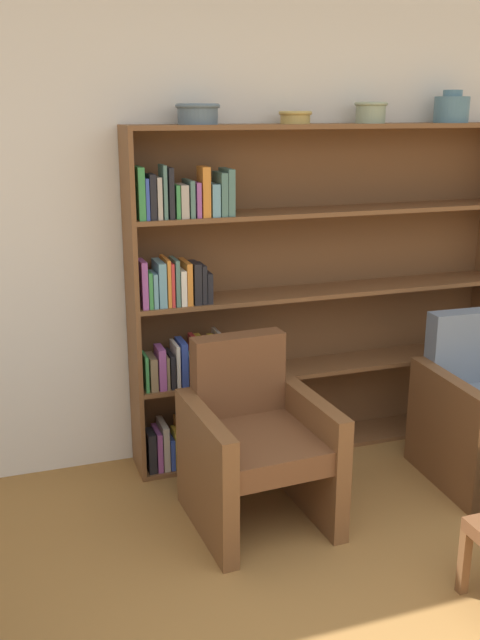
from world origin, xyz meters
TOP-DOWN VIEW (x-y plane):
  - wall_back at (0.00, 2.80)m, footprint 12.00×0.06m
  - bookshelf at (0.21, 2.63)m, footprint 2.31×0.30m
  - bowl_sage at (-0.35, 2.61)m, footprint 0.23×0.23m
  - bowl_brass at (0.20, 2.61)m, footprint 0.18×0.18m
  - bowl_copper at (0.65, 2.61)m, footprint 0.19×0.19m
  - vase_tall at (1.18, 2.61)m, footprint 0.20×0.20m
  - armchair_leather at (-0.26, 1.95)m, footprint 0.68×0.71m

SIDE VIEW (x-z plane):
  - armchair_leather at x=-0.26m, z-range -0.05..0.85m
  - bookshelf at x=0.21m, z-range -0.02..1.89m
  - wall_back at x=0.00m, z-range 0.00..2.75m
  - bowl_brass at x=0.20m, z-range 1.92..1.98m
  - bowl_sage at x=-0.35m, z-range 1.92..2.02m
  - bowl_copper at x=0.65m, z-range 1.92..2.03m
  - vase_tall at x=1.18m, z-range 1.90..2.08m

